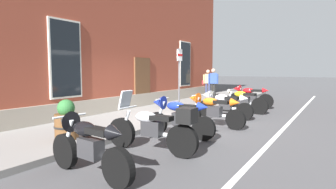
{
  "coord_description": "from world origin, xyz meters",
  "views": [
    {
      "loc": [
        -7.88,
        -4.54,
        1.74
      ],
      "look_at": [
        -0.64,
        -0.06,
        0.99
      ],
      "focal_mm": 29.53,
      "sensor_mm": 36.0,
      "label": 1
    }
  ],
  "objects_px": {
    "motorcycle_red_sport": "(249,96)",
    "parking_sign": "(179,71)",
    "motorcycle_black_sport": "(86,142)",
    "motorcycle_blue_sport": "(177,115)",
    "motorcycle_orange_sport": "(211,108)",
    "motorcycle_yellow_naked": "(242,101)",
    "motorcycle_silver_touring": "(155,128)",
    "barrel_planter": "(66,122)",
    "pedestrian_blue_top": "(213,82)",
    "pedestrian_tan_coat": "(208,82)",
    "motorcycle_white_sport": "(222,103)"
  },
  "relations": [
    {
      "from": "motorcycle_orange_sport",
      "to": "pedestrian_blue_top",
      "type": "bearing_deg",
      "value": 22.0
    },
    {
      "from": "motorcycle_black_sport",
      "to": "pedestrian_tan_coat",
      "type": "bearing_deg",
      "value": 14.95
    },
    {
      "from": "motorcycle_silver_touring",
      "to": "motorcycle_white_sport",
      "type": "height_order",
      "value": "motorcycle_silver_touring"
    },
    {
      "from": "motorcycle_white_sport",
      "to": "motorcycle_red_sport",
      "type": "relative_size",
      "value": 1.05
    },
    {
      "from": "motorcycle_white_sport",
      "to": "barrel_planter",
      "type": "distance_m",
      "value": 5.68
    },
    {
      "from": "motorcycle_black_sport",
      "to": "motorcycle_blue_sport",
      "type": "bearing_deg",
      "value": 1.78
    },
    {
      "from": "motorcycle_black_sport",
      "to": "motorcycle_orange_sport",
      "type": "xyz_separation_m",
      "value": [
        4.86,
        -0.12,
        -0.01
      ]
    },
    {
      "from": "motorcycle_blue_sport",
      "to": "motorcycle_white_sport",
      "type": "distance_m",
      "value": 3.38
    },
    {
      "from": "motorcycle_red_sport",
      "to": "parking_sign",
      "type": "xyz_separation_m",
      "value": [
        -3.57,
        1.7,
        1.14
      ]
    },
    {
      "from": "motorcycle_red_sport",
      "to": "motorcycle_silver_touring",
      "type": "bearing_deg",
      "value": -177.96
    },
    {
      "from": "pedestrian_tan_coat",
      "to": "barrel_planter",
      "type": "distance_m",
      "value": 11.56
    },
    {
      "from": "motorcycle_red_sport",
      "to": "barrel_planter",
      "type": "xyz_separation_m",
      "value": [
        -8.67,
        1.85,
        -0.03
      ]
    },
    {
      "from": "parking_sign",
      "to": "barrel_planter",
      "type": "xyz_separation_m",
      "value": [
        -5.1,
        0.15,
        -1.17
      ]
    },
    {
      "from": "motorcycle_red_sport",
      "to": "pedestrian_blue_top",
      "type": "xyz_separation_m",
      "value": [
        1.96,
        2.6,
        0.52
      ]
    },
    {
      "from": "motorcycle_yellow_naked",
      "to": "motorcycle_red_sport",
      "type": "height_order",
      "value": "motorcycle_red_sport"
    },
    {
      "from": "motorcycle_yellow_naked",
      "to": "barrel_planter",
      "type": "relative_size",
      "value": 2.22
    },
    {
      "from": "motorcycle_orange_sport",
      "to": "motorcycle_yellow_naked",
      "type": "relative_size",
      "value": 1.02
    },
    {
      "from": "motorcycle_white_sport",
      "to": "pedestrian_tan_coat",
      "type": "height_order",
      "value": "pedestrian_tan_coat"
    },
    {
      "from": "motorcycle_white_sport",
      "to": "motorcycle_red_sport",
      "type": "height_order",
      "value": "motorcycle_red_sport"
    },
    {
      "from": "motorcycle_orange_sport",
      "to": "pedestrian_tan_coat",
      "type": "distance_m",
      "value": 8.48
    },
    {
      "from": "motorcycle_silver_touring",
      "to": "parking_sign",
      "type": "xyz_separation_m",
      "value": [
        4.56,
        1.99,
        1.17
      ]
    },
    {
      "from": "motorcycle_blue_sport",
      "to": "parking_sign",
      "type": "xyz_separation_m",
      "value": [
        3.08,
        1.66,
        1.13
      ]
    },
    {
      "from": "motorcycle_yellow_naked",
      "to": "pedestrian_tan_coat",
      "type": "relative_size",
      "value": 1.26
    },
    {
      "from": "motorcycle_red_sport",
      "to": "motorcycle_yellow_naked",
      "type": "bearing_deg",
      "value": -173.25
    },
    {
      "from": "motorcycle_silver_touring",
      "to": "motorcycle_red_sport",
      "type": "distance_m",
      "value": 8.14
    },
    {
      "from": "motorcycle_silver_touring",
      "to": "barrel_planter",
      "type": "distance_m",
      "value": 2.2
    },
    {
      "from": "motorcycle_white_sport",
      "to": "motorcycle_red_sport",
      "type": "bearing_deg",
      "value": -1.2
    },
    {
      "from": "motorcycle_blue_sport",
      "to": "motorcycle_white_sport",
      "type": "bearing_deg",
      "value": 0.58
    },
    {
      "from": "motorcycle_black_sport",
      "to": "pedestrian_tan_coat",
      "type": "distance_m",
      "value": 13.02
    },
    {
      "from": "pedestrian_blue_top",
      "to": "motorcycle_silver_touring",
      "type": "bearing_deg",
      "value": -164.04
    },
    {
      "from": "motorcycle_white_sport",
      "to": "motorcycle_yellow_naked",
      "type": "xyz_separation_m",
      "value": [
        1.61,
        -0.27,
        -0.06
      ]
    },
    {
      "from": "motorcycle_blue_sport",
      "to": "motorcycle_white_sport",
      "type": "height_order",
      "value": "motorcycle_blue_sport"
    },
    {
      "from": "motorcycle_orange_sport",
      "to": "parking_sign",
      "type": "relative_size",
      "value": 0.86
    },
    {
      "from": "motorcycle_yellow_naked",
      "to": "parking_sign",
      "type": "height_order",
      "value": "parking_sign"
    },
    {
      "from": "motorcycle_yellow_naked",
      "to": "pedestrian_blue_top",
      "type": "xyz_separation_m",
      "value": [
        3.63,
        2.79,
        0.61
      ]
    },
    {
      "from": "motorcycle_black_sport",
      "to": "pedestrian_tan_coat",
      "type": "xyz_separation_m",
      "value": [
        12.57,
        3.36,
        0.48
      ]
    },
    {
      "from": "pedestrian_tan_coat",
      "to": "pedestrian_blue_top",
      "type": "bearing_deg",
      "value": -139.94
    },
    {
      "from": "motorcycle_white_sport",
      "to": "motorcycle_blue_sport",
      "type": "bearing_deg",
      "value": -179.42
    },
    {
      "from": "motorcycle_yellow_naked",
      "to": "pedestrian_blue_top",
      "type": "distance_m",
      "value": 4.62
    },
    {
      "from": "motorcycle_silver_touring",
      "to": "motorcycle_yellow_naked",
      "type": "relative_size",
      "value": 1.07
    },
    {
      "from": "pedestrian_blue_top",
      "to": "pedestrian_tan_coat",
      "type": "xyz_separation_m",
      "value": [
        0.83,
        0.7,
        -0.04
      ]
    },
    {
      "from": "motorcycle_black_sport",
      "to": "motorcycle_red_sport",
      "type": "height_order",
      "value": "motorcycle_red_sport"
    },
    {
      "from": "barrel_planter",
      "to": "motorcycle_orange_sport",
      "type": "bearing_deg",
      "value": -28.48
    },
    {
      "from": "motorcycle_red_sport",
      "to": "barrel_planter",
      "type": "relative_size",
      "value": 2.2
    },
    {
      "from": "motorcycle_silver_touring",
      "to": "pedestrian_tan_coat",
      "type": "relative_size",
      "value": 1.35
    },
    {
      "from": "motorcycle_orange_sport",
      "to": "motorcycle_white_sport",
      "type": "relative_size",
      "value": 0.98
    },
    {
      "from": "motorcycle_white_sport",
      "to": "pedestrian_tan_coat",
      "type": "bearing_deg",
      "value": 28.0
    },
    {
      "from": "parking_sign",
      "to": "motorcycle_red_sport",
      "type": "bearing_deg",
      "value": -25.43
    },
    {
      "from": "motorcycle_silver_touring",
      "to": "pedestrian_blue_top",
      "type": "height_order",
      "value": "pedestrian_blue_top"
    },
    {
      "from": "barrel_planter",
      "to": "pedestrian_tan_coat",
      "type": "bearing_deg",
      "value": 7.2
    }
  ]
}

